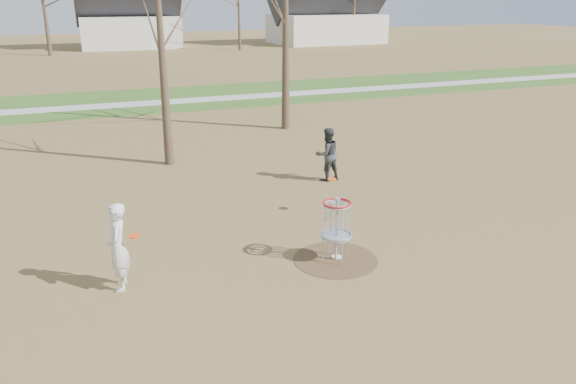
# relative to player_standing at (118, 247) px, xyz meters

# --- Properties ---
(ground) EXTENTS (160.00, 160.00, 0.00)m
(ground) POSITION_rel_player_standing_xyz_m (4.36, -0.40, -0.86)
(ground) COLOR brown
(ground) RESTS_ON ground
(green_band) EXTENTS (160.00, 8.00, 0.01)m
(green_band) POSITION_rel_player_standing_xyz_m (4.36, 20.60, -0.85)
(green_band) COLOR #2D5119
(green_band) RESTS_ON ground
(footpath) EXTENTS (160.00, 1.50, 0.01)m
(footpath) POSITION_rel_player_standing_xyz_m (4.36, 19.60, -0.84)
(footpath) COLOR #9E9E99
(footpath) RESTS_ON green_band
(dirt_circle) EXTENTS (1.80, 1.80, 0.01)m
(dirt_circle) POSITION_rel_player_standing_xyz_m (4.36, -0.40, -0.85)
(dirt_circle) COLOR #47331E
(dirt_circle) RESTS_ON ground
(player_standing) EXTENTS (0.49, 0.68, 1.72)m
(player_standing) POSITION_rel_player_standing_xyz_m (0.00, 0.00, 0.00)
(player_standing) COLOR silver
(player_standing) RESTS_ON ground
(player_throwing) EXTENTS (0.85, 0.70, 1.61)m
(player_throwing) POSITION_rel_player_standing_xyz_m (6.50, 4.63, -0.05)
(player_throwing) COLOR #343439
(player_throwing) RESTS_ON ground
(disc_grounded) EXTENTS (0.22, 0.22, 0.02)m
(disc_grounded) POSITION_rel_player_standing_xyz_m (4.42, -0.32, -0.84)
(disc_grounded) COLOR white
(disc_grounded) RESTS_ON dirt_circle
(discs_in_play) EXTENTS (5.33, 2.40, 0.19)m
(discs_in_play) POSITION_rel_player_standing_xyz_m (2.99, 1.01, 0.15)
(discs_in_play) COLOR #FF4A0D
(discs_in_play) RESTS_ON ground
(disc_golf_basket) EXTENTS (0.64, 0.64, 1.35)m
(disc_golf_basket) POSITION_rel_player_standing_xyz_m (4.36, -0.40, 0.05)
(disc_golf_basket) COLOR #9EA3AD
(disc_golf_basket) RESTS_ON ground
(houses_row) EXTENTS (56.51, 10.01, 7.26)m
(houses_row) POSITION_rel_player_standing_xyz_m (8.68, 52.16, 2.66)
(houses_row) COLOR silver
(houses_row) RESTS_ON ground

